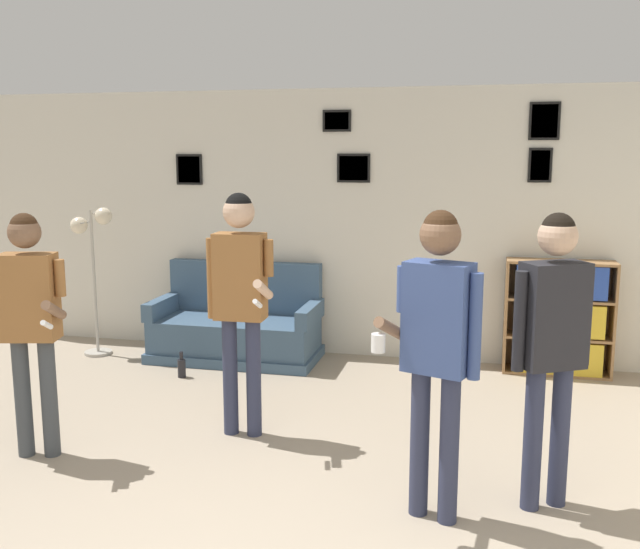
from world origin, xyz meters
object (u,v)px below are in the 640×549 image
at_px(floor_lamp, 93,249).
at_px(person_watcher_holding_cup, 437,332).
at_px(person_player_foreground_center, 240,287).
at_px(person_spectator_near_bookshelf, 552,329).
at_px(person_player_foreground_left, 30,309).
at_px(bookshelf, 558,318).
at_px(bottle_on_floor, 182,367).
at_px(couch, 237,328).

height_order(floor_lamp, person_watcher_holding_cup, person_watcher_holding_cup).
bearing_deg(person_player_foreground_center, person_spectator_near_bookshelf, -16.81).
bearing_deg(person_player_foreground_left, bookshelf, 37.01).
bearing_deg(bookshelf, floor_lamp, -175.04).
height_order(floor_lamp, person_player_foreground_left, person_player_foreground_left).
xyz_separation_m(person_spectator_near_bookshelf, bottle_on_floor, (-3.11, 1.79, -0.99)).
relative_size(person_player_foreground_center, person_watcher_holding_cup, 1.01).
bearing_deg(person_watcher_holding_cup, bookshelf, 72.65).
relative_size(person_player_foreground_center, person_spectator_near_bookshelf, 1.03).
distance_m(person_player_foreground_left, person_spectator_near_bookshelf, 3.36).
height_order(couch, person_player_foreground_left, person_player_foreground_left).
bearing_deg(bottle_on_floor, person_watcher_holding_cup, -40.08).
bearing_deg(floor_lamp, person_spectator_near_bookshelf, -28.46).
distance_m(couch, floor_lamp, 1.68).
bearing_deg(person_player_foreground_center, person_watcher_holding_cup, -32.12).
bearing_deg(floor_lamp, person_player_foreground_center, -37.75).
xyz_separation_m(floor_lamp, person_spectator_near_bookshelf, (4.28, -2.32, -0.02)).
relative_size(bookshelf, floor_lamp, 0.71).
bearing_deg(floor_lamp, couch, 8.10).
xyz_separation_m(person_player_foreground_left, person_watcher_holding_cup, (2.72, -0.25, 0.07)).
xyz_separation_m(bookshelf, floor_lamp, (-4.59, -0.40, 0.57)).
distance_m(floor_lamp, person_player_foreground_center, 2.75).
height_order(couch, person_spectator_near_bookshelf, person_spectator_near_bookshelf).
bearing_deg(couch, person_player_foreground_left, -101.81).
relative_size(person_player_foreground_left, person_spectator_near_bookshelf, 0.96).
distance_m(person_player_foreground_left, bottle_on_floor, 2.08).
height_order(person_player_foreground_center, bottle_on_floor, person_player_foreground_center).
relative_size(couch, bookshelf, 1.55).
distance_m(person_spectator_near_bookshelf, bottle_on_floor, 3.72).
distance_m(floor_lamp, person_watcher_holding_cup, 4.48).
relative_size(floor_lamp, bottle_on_floor, 6.23).
bearing_deg(person_player_foreground_center, bottle_on_floor, 130.90).
bearing_deg(person_spectator_near_bookshelf, person_watcher_holding_cup, -155.55).
bearing_deg(floor_lamp, person_watcher_holding_cup, -35.57).
bearing_deg(person_player_foreground_left, couch, 78.19).
relative_size(person_player_foreground_left, person_watcher_holding_cup, 0.95).
xyz_separation_m(couch, person_player_foreground_left, (-0.54, -2.57, 0.73)).
bearing_deg(person_spectator_near_bookshelf, couch, 138.11).
bearing_deg(person_player_foreground_center, bookshelf, 40.84).
relative_size(person_watcher_holding_cup, bottle_on_floor, 7.24).
bearing_deg(person_player_foreground_left, person_player_foreground_center, 28.42).
relative_size(couch, person_player_foreground_left, 1.00).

